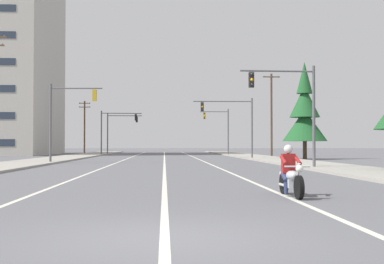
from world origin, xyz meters
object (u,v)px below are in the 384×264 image
(traffic_signal_mid_right, at_px, (235,118))
(utility_pole_right_far, at_px, (271,113))
(motorcycle_with_rider, at_px, (290,176))
(traffic_signal_mid_left, at_px, (113,125))
(traffic_signal_near_left, at_px, (65,111))
(traffic_signal_far_right, at_px, (220,125))
(traffic_signal_near_right, at_px, (293,101))
(conifer_tree_right_verge_far, at_px, (305,115))
(utility_pole_left_far, at_px, (85,125))
(traffic_signal_far_left, at_px, (118,127))

(traffic_signal_mid_right, height_order, utility_pole_right_far, utility_pole_right_far)
(motorcycle_with_rider, bearing_deg, traffic_signal_mid_left, 100.41)
(motorcycle_with_rider, xyz_separation_m, traffic_signal_near_left, (-11.27, 26.18, 3.46))
(traffic_signal_far_right, bearing_deg, utility_pole_right_far, -33.38)
(traffic_signal_mid_left, bearing_deg, utility_pole_right_far, -21.86)
(traffic_signal_mid_right, bearing_deg, traffic_signal_far_right, 88.90)
(traffic_signal_near_right, distance_m, conifer_tree_right_verge_far, 21.33)
(traffic_signal_mid_right, bearing_deg, motorcycle_with_rider, -95.42)
(traffic_signal_mid_left, relative_size, traffic_signal_far_right, 1.00)
(utility_pole_left_far, bearing_deg, traffic_signal_near_right, -69.74)
(traffic_signal_near_left, relative_size, traffic_signal_mid_left, 1.00)
(traffic_signal_mid_right, relative_size, traffic_signal_mid_left, 1.00)
(motorcycle_with_rider, relative_size, traffic_signal_far_right, 0.35)
(conifer_tree_right_verge_far, bearing_deg, traffic_signal_near_right, -107.27)
(traffic_signal_mid_right, xyz_separation_m, conifer_tree_right_verge_far, (6.88, -1.23, 0.30))
(utility_pole_left_far, bearing_deg, traffic_signal_far_left, -54.58)
(traffic_signal_near_left, relative_size, utility_pole_right_far, 0.60)
(utility_pole_left_far, height_order, conifer_tree_right_verge_far, conifer_tree_right_verge_far)
(motorcycle_with_rider, relative_size, traffic_signal_near_right, 0.35)
(motorcycle_with_rider, relative_size, conifer_tree_right_verge_far, 0.22)
(traffic_signal_far_right, relative_size, conifer_tree_right_verge_far, 0.64)
(utility_pole_left_far, bearing_deg, utility_pole_right_far, -40.91)
(traffic_signal_mid_left, height_order, traffic_signal_far_left, same)
(traffic_signal_near_right, height_order, utility_pole_right_far, utility_pole_right_far)
(traffic_signal_near_right, relative_size, utility_pole_right_far, 0.60)
(traffic_signal_mid_right, distance_m, traffic_signal_mid_left, 24.99)
(traffic_signal_mid_left, relative_size, traffic_signal_far_left, 1.00)
(traffic_signal_far_right, bearing_deg, traffic_signal_mid_left, 163.62)
(traffic_signal_mid_right, xyz_separation_m, utility_pole_right_far, (6.37, 12.27, 1.25))
(traffic_signal_near_left, xyz_separation_m, utility_pole_left_far, (-5.73, 47.01, 0.70))
(traffic_signal_mid_left, height_order, traffic_signal_far_right, same)
(traffic_signal_near_right, height_order, traffic_signal_far_right, same)
(utility_pole_right_far, distance_m, conifer_tree_right_verge_far, 13.54)
(motorcycle_with_rider, xyz_separation_m, conifer_tree_right_verge_far, (10.45, 36.35, 3.88))
(motorcycle_with_rider, distance_m, conifer_tree_right_verge_far, 38.03)
(traffic_signal_far_left, height_order, conifer_tree_right_verge_far, conifer_tree_right_verge_far)
(traffic_signal_mid_left, xyz_separation_m, utility_pole_right_far, (20.61, -8.27, 1.27))
(traffic_signal_far_left, height_order, utility_pole_left_far, utility_pole_left_far)
(traffic_signal_mid_left, distance_m, traffic_signal_far_right, 15.17)
(utility_pole_left_far, xyz_separation_m, conifer_tree_right_verge_far, (27.45, -36.84, -0.28))
(motorcycle_with_rider, distance_m, traffic_signal_near_right, 16.88)
(traffic_signal_near_right, distance_m, utility_pole_left_far, 60.98)
(traffic_signal_near_right, bearing_deg, traffic_signal_mid_right, 91.46)
(motorcycle_with_rider, distance_m, utility_pole_left_far, 75.25)
(utility_pole_right_far, xyz_separation_m, utility_pole_left_far, (-26.93, 23.34, -0.67))
(traffic_signal_mid_left, height_order, conifer_tree_right_verge_far, conifer_tree_right_verge_far)
(traffic_signal_near_left, xyz_separation_m, utility_pole_right_far, (21.20, 23.68, 1.37))
(motorcycle_with_rider, height_order, traffic_signal_mid_left, traffic_signal_mid_left)
(utility_pole_right_far, xyz_separation_m, conifer_tree_right_verge_far, (0.52, -13.50, -0.95))
(traffic_signal_mid_right, distance_m, traffic_signal_far_right, 16.26)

